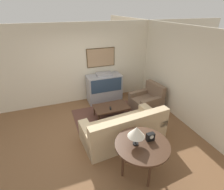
# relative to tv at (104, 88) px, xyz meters

# --- Properties ---
(ground_plane) EXTENTS (12.00, 12.00, 0.00)m
(ground_plane) POSITION_rel_tv_xyz_m (-0.81, -1.76, -0.50)
(ground_plane) COLOR brown
(wall_back) EXTENTS (12.00, 0.10, 2.70)m
(wall_back) POSITION_rel_tv_xyz_m (-0.80, 0.37, 0.85)
(wall_back) COLOR beige
(wall_back) RESTS_ON ground_plane
(wall_right) EXTENTS (0.06, 12.00, 2.70)m
(wall_right) POSITION_rel_tv_xyz_m (1.82, -1.76, 0.85)
(wall_right) COLOR beige
(wall_right) RESTS_ON ground_plane
(area_rug) EXTENTS (2.02, 1.43, 0.01)m
(area_rug) POSITION_rel_tv_xyz_m (-0.26, -1.02, -0.50)
(area_rug) COLOR brown
(area_rug) RESTS_ON ground_plane
(tv) EXTENTS (1.21, 0.55, 1.07)m
(tv) POSITION_rel_tv_xyz_m (0.00, 0.00, 0.00)
(tv) COLOR #9E9EA3
(tv) RESTS_ON ground_plane
(couch) EXTENTS (2.14, 1.17, 0.90)m
(couch) POSITION_rel_tv_xyz_m (-0.20, -2.21, -0.20)
(couch) COLOR #CCB289
(couch) RESTS_ON ground_plane
(armchair) EXTENTS (1.00, 0.94, 0.85)m
(armchair) POSITION_rel_tv_xyz_m (1.17, -1.02, -0.23)
(armchair) COLOR brown
(armchair) RESTS_ON ground_plane
(coffee_table) EXTENTS (1.05, 0.63, 0.39)m
(coffee_table) POSITION_rel_tv_xyz_m (-0.14, -1.11, -0.16)
(coffee_table) COLOR #472D1E
(coffee_table) RESTS_ON ground_plane
(console_table) EXTENTS (1.06, 1.06, 0.78)m
(console_table) POSITION_rel_tv_xyz_m (-0.30, -3.26, 0.21)
(console_table) COLOR #472D1E
(console_table) RESTS_ON ground_plane
(table_lamp) EXTENTS (0.33, 0.33, 0.40)m
(table_lamp) POSITION_rel_tv_xyz_m (-0.42, -3.21, 0.57)
(table_lamp) COLOR black
(table_lamp) RESTS_ON console_table
(mantel_clock) EXTENTS (0.16, 0.10, 0.16)m
(mantel_clock) POSITION_rel_tv_xyz_m (-0.10, -3.21, 0.36)
(mantel_clock) COLOR black
(mantel_clock) RESTS_ON console_table
(remote) EXTENTS (0.08, 0.17, 0.02)m
(remote) POSITION_rel_tv_xyz_m (-0.21, -1.22, -0.11)
(remote) COLOR black
(remote) RESTS_ON coffee_table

